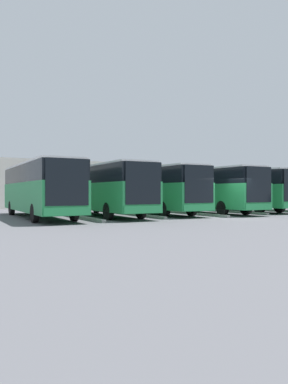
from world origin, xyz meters
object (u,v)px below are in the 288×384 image
(bus_2, at_px, (202,189))
(bus_5, at_px, (39,188))
(bus_1, at_px, (236,189))
(bus_3, at_px, (151,189))
(bus_0, at_px, (270,189))
(bus_4, at_px, (102,188))

(bus_2, relative_size, bus_5, 1.00)
(bus_1, relative_size, bus_3, 1.00)
(bus_0, xyz_separation_m, bus_3, (12.60, -0.17, 0.00))
(bus_4, bearing_deg, bus_0, -177.31)
(bus_0, distance_m, bus_5, 21.01)
(bus_2, xyz_separation_m, bus_5, (12.60, -0.35, 0.00))
(bus_1, height_order, bus_2, same)
(bus_3, bearing_deg, bus_0, -179.28)
(bus_0, height_order, bus_4, same)
(bus_0, bearing_deg, bus_3, 0.72)
(bus_1, relative_size, bus_4, 1.00)
(bus_2, distance_m, bus_4, 8.41)
(bus_0, relative_size, bus_1, 1.00)
(bus_5, bearing_deg, bus_0, -177.72)
(bus_3, relative_size, bus_4, 1.00)
(bus_2, relative_size, bus_3, 1.00)
(bus_4, height_order, bus_5, same)
(bus_3, relative_size, bus_5, 1.00)
(bus_0, bearing_deg, bus_5, 2.28)
(bus_3, bearing_deg, bus_5, 4.62)
(bus_1, distance_m, bus_5, 16.80)
(bus_3, xyz_separation_m, bus_5, (8.40, 0.46, 0.00))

